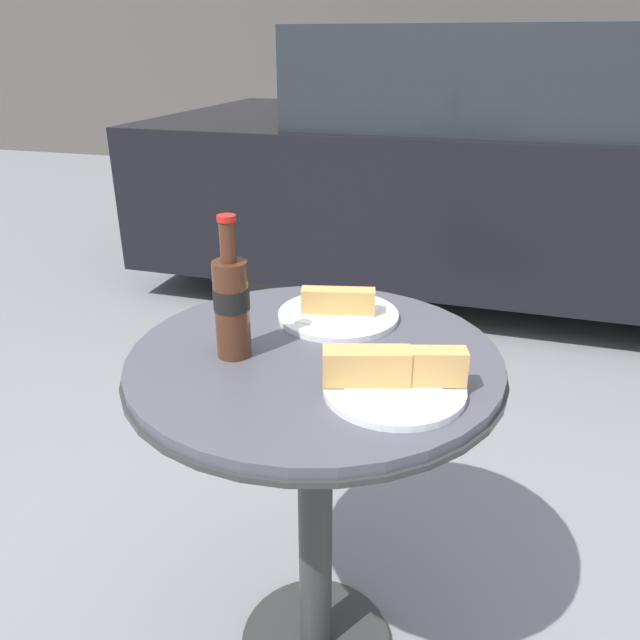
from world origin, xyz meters
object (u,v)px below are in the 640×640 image
bistro_table (315,429)px  lunch_plate_far (339,311)px  cola_bottle_left (232,303)px  lunch_plate_near (393,378)px  parked_car (526,170)px

bistro_table → lunch_plate_far: 0.24m
cola_bottle_left → lunch_plate_far: 0.27m
bistro_table → lunch_plate_near: 0.27m
bistro_table → lunch_plate_far: size_ratio=3.08×
cola_bottle_left → parked_car: (0.52, 2.69, -0.22)m
lunch_plate_near → lunch_plate_far: lunch_plate_near is taller
parked_car → bistro_table: bearing=-98.2°
bistro_table → lunch_plate_near: size_ratio=3.23×
cola_bottle_left → lunch_plate_near: size_ratio=1.10×
lunch_plate_far → parked_car: size_ratio=0.06×
cola_bottle_left → lunch_plate_far: bearing=56.9°
lunch_plate_near → parked_car: (0.22, 2.74, -0.14)m
lunch_plate_near → parked_car: bearing=85.4°
lunch_plate_near → lunch_plate_far: size_ratio=0.95×
cola_bottle_left → lunch_plate_far: size_ratio=1.04×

